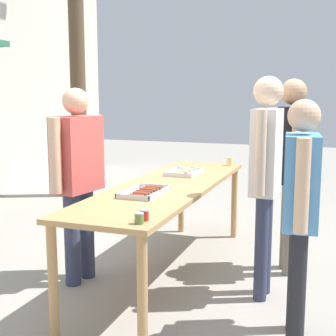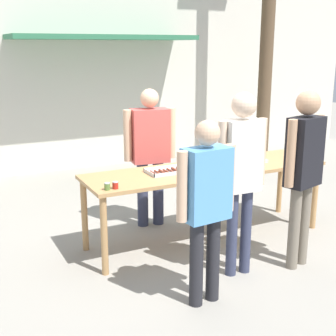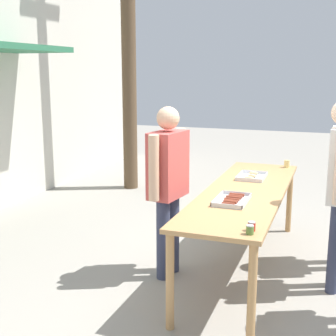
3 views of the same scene
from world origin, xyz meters
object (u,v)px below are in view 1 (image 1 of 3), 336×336
object	(u,v)px
condiment_jar_ketchup	(144,215)
beer_cup	(230,161)
person_customer_with_cup	(291,157)
food_tray_sausages	(144,193)
person_customer_holding_hotdog	(300,199)
utility_pole	(76,1)
food_tray_buns	(184,173)
person_customer_waiting_in_line	(266,165)
condiment_jar_mustard	(139,218)
person_server_behind_table	(78,169)

from	to	relation	value
condiment_jar_ketchup	beer_cup	size ratio (longest dim) A/B	0.78
beer_cup	condiment_jar_ketchup	bearing A→B (deg)	-179.93
beer_cup	person_customer_with_cup	bearing A→B (deg)	-137.48
food_tray_sausages	person_customer_holding_hotdog	size ratio (longest dim) A/B	0.29
person_customer_with_cup	utility_pole	xyz separation A→B (m)	(2.36, 3.67, 2.06)
condiment_jar_ketchup	person_customer_holding_hotdog	distance (m)	1.07
food_tray_buns	condiment_jar_ketchup	xyz separation A→B (m)	(-1.82, -0.32, 0.02)
person_customer_waiting_in_line	food_tray_buns	bearing A→B (deg)	-125.33
person_customer_holding_hotdog	utility_pole	size ratio (longest dim) A/B	0.27
person_customer_waiting_in_line	person_customer_with_cup	bearing A→B (deg)	171.22
person_customer_holding_hotdog	person_customer_with_cup	size ratio (longest dim) A/B	0.91
person_customer_with_cup	utility_pole	bearing A→B (deg)	-137.87
food_tray_sausages	food_tray_buns	bearing A→B (deg)	0.07
condiment_jar_mustard	person_customer_waiting_in_line	bearing A→B (deg)	-28.41
condiment_jar_ketchup	person_server_behind_table	world-z (taller)	person_server_behind_table
beer_cup	person_customer_holding_hotdog	size ratio (longest dim) A/B	0.06
person_server_behind_table	food_tray_buns	bearing A→B (deg)	-26.32
condiment_jar_ketchup	person_server_behind_table	xyz separation A→B (m)	(0.84, 1.00, 0.12)
beer_cup	person_customer_with_cup	xyz separation A→B (m)	(-0.84, -0.77, 0.19)
condiment_jar_ketchup	beer_cup	world-z (taller)	beer_cup
condiment_jar_mustard	person_customer_waiting_in_line	xyz separation A→B (m)	(1.16, -0.63, 0.21)
person_server_behind_table	person_customer_waiting_in_line	bearing A→B (deg)	-73.57
condiment_jar_mustard	person_customer_holding_hotdog	world-z (taller)	person_customer_holding_hotdog
person_server_behind_table	person_customer_holding_hotdog	xyz separation A→B (m)	(-0.36, -1.95, -0.05)
beer_cup	food_tray_buns	bearing A→B (deg)	157.07
food_tray_buns	person_customer_with_cup	size ratio (longest dim) A/B	0.24
condiment_jar_ketchup	utility_pole	xyz separation A→B (m)	(4.09, 2.90, 2.26)
person_customer_with_cup	utility_pole	size ratio (longest dim) A/B	0.30
condiment_jar_mustard	condiment_jar_ketchup	xyz separation A→B (m)	(0.09, 0.00, 0.00)
condiment_jar_mustard	person_customer_with_cup	distance (m)	1.98
food_tray_buns	person_customer_waiting_in_line	bearing A→B (deg)	-128.32
condiment_jar_ketchup	utility_pole	bearing A→B (deg)	35.35
food_tray_sausages	condiment_jar_mustard	distance (m)	0.90
food_tray_sausages	beer_cup	world-z (taller)	beer_cup
condiment_jar_mustard	person_customer_with_cup	bearing A→B (deg)	-22.78
person_server_behind_table	person_customer_holding_hotdog	world-z (taller)	person_server_behind_table
person_customer_with_cup	person_customer_waiting_in_line	size ratio (longest dim) A/B	1.00
condiment_jar_mustard	person_customer_waiting_in_line	distance (m)	1.33
condiment_jar_ketchup	condiment_jar_mustard	bearing A→B (deg)	-178.44
food_tray_buns	person_customer_with_cup	bearing A→B (deg)	-94.67
person_customer_with_cup	person_customer_waiting_in_line	bearing A→B (deg)	-26.86
beer_cup	person_customer_holding_hotdog	world-z (taller)	person_customer_holding_hotdog
person_server_behind_table	person_customer_with_cup	world-z (taller)	person_customer_with_cup
food_tray_sausages	utility_pole	xyz separation A→B (m)	(3.34, 2.58, 2.28)
person_server_behind_table	person_customer_holding_hotdog	bearing A→B (deg)	-92.24
person_customer_holding_hotdog	food_tray_sausages	bearing A→B (deg)	-108.02
beer_cup	person_server_behind_table	world-z (taller)	person_server_behind_table
condiment_jar_ketchup	person_customer_with_cup	xyz separation A→B (m)	(1.73, -0.76, 0.20)
person_customer_holding_hotdog	utility_pole	xyz separation A→B (m)	(3.61, 3.85, 2.18)
condiment_jar_mustard	person_customer_with_cup	world-z (taller)	person_customer_with_cup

